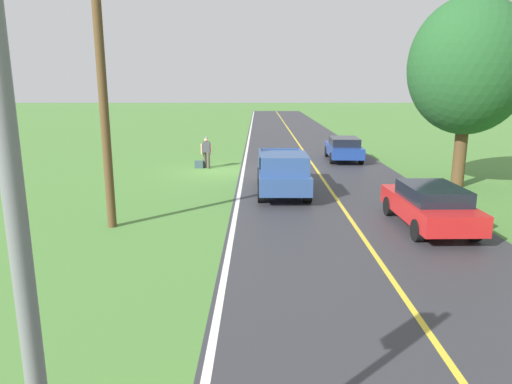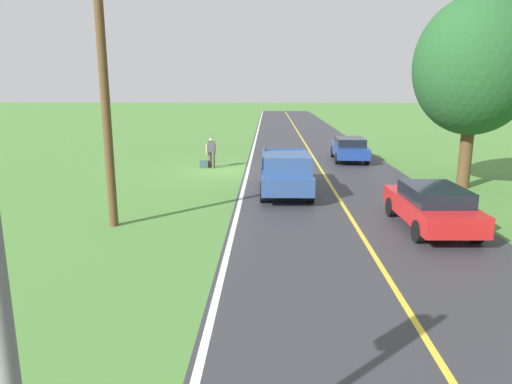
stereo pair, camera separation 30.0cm
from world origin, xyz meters
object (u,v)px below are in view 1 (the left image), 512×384
Objects in this scene: sedan_near_oncoming at (344,148)px; utility_pole_roadside at (104,115)px; suitcase_carried at (199,164)px; tree_far_side_near at (469,67)px; sedan_mid_oncoming at (430,205)px; pickup_truck_passing at (283,171)px; hitchhiker_walking at (207,150)px.

sedan_near_oncoming is 17.18m from utility_pole_roadside.
tree_far_side_near is (-12.31, 4.72, 5.05)m from suitcase_carried.
utility_pole_roadside is (13.76, 6.21, -1.67)m from tree_far_side_near.
sedan_near_oncoming and sedan_mid_oncoming have the same top height.
suitcase_carried is 7.62m from pickup_truck_passing.
sedan_near_oncoming is at bearing -125.92° from utility_pole_roadside.
tree_far_side_near reaches higher than pickup_truck_passing.
tree_far_side_near reaches higher than hitchhiker_walking.
pickup_truck_passing is at bearing -46.49° from sedan_mid_oncoming.
pickup_truck_passing is 9.96m from sedan_near_oncoming.
pickup_truck_passing is 1.22× the size of sedan_mid_oncoming.
pickup_truck_passing is 1.21× the size of sedan_near_oncoming.
utility_pole_roadside is at bearing 39.13° from pickup_truck_passing.
pickup_truck_passing is at bearing 10.80° from tree_far_side_near.
hitchhiker_walking is 0.39× the size of sedan_mid_oncoming.
hitchhiker_walking is at bearing -99.69° from utility_pole_roadside.
tree_far_side_near reaches higher than sedan_mid_oncoming.
suitcase_carried is 0.10× the size of sedan_near_oncoming.
sedan_near_oncoming is (-8.48, -2.79, 0.54)m from suitcase_carried.
suitcase_carried is 0.06× the size of tree_far_side_near.
pickup_truck_passing is at bearing 65.18° from sedan_near_oncoming.
sedan_mid_oncoming is at bearing 39.90° from suitcase_carried.
hitchhiker_walking reaches higher than sedan_near_oncoming.
hitchhiker_walking reaches higher than sedan_mid_oncoming.
sedan_near_oncoming is at bearing -161.37° from hitchhiker_walking.
utility_pole_roadside is at bearing 24.30° from tree_far_side_near.
sedan_near_oncoming is (3.82, -7.51, -4.51)m from tree_far_side_near.
hitchhiker_walking is at bearing -58.42° from pickup_truck_passing.
suitcase_carried is 0.06× the size of utility_pole_roadside.
suitcase_carried is 11.54m from utility_pole_roadside.
utility_pole_roadside is at bearing -6.39° from suitcase_carried.
sedan_mid_oncoming is (-8.35, 11.03, -0.23)m from hitchhiker_walking.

